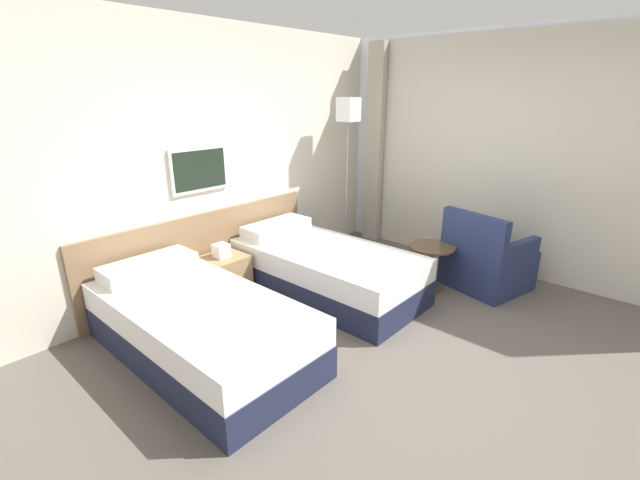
# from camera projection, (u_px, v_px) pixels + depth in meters

# --- Properties ---
(ground_plane) EXTENTS (16.00, 16.00, 0.00)m
(ground_plane) POSITION_uv_depth(u_px,v_px,m) (400.00, 348.00, 3.58)
(ground_plane) COLOR #5B544C
(wall_headboard) EXTENTS (10.00, 0.10, 2.70)m
(wall_headboard) POSITION_uv_depth(u_px,v_px,m) (226.00, 164.00, 4.54)
(wall_headboard) COLOR beige
(wall_headboard) RESTS_ON ground_plane
(wall_window) EXTENTS (0.21, 4.70, 2.70)m
(wall_window) POSITION_uv_depth(u_px,v_px,m) (521.00, 158.00, 4.72)
(wall_window) COLOR white
(wall_window) RESTS_ON ground_plane
(bed_near_door) EXTENTS (1.00, 1.99, 0.63)m
(bed_near_door) POSITION_uv_depth(u_px,v_px,m) (199.00, 326.00, 3.43)
(bed_near_door) COLOR #1E233D
(bed_near_door) RESTS_ON ground_plane
(bed_near_window) EXTENTS (1.00, 1.99, 0.63)m
(bed_near_window) POSITION_uv_depth(u_px,v_px,m) (325.00, 269.00, 4.51)
(bed_near_window) COLOR #1E233D
(bed_near_window) RESTS_ON ground_plane
(nightstand) EXTENTS (0.47, 0.40, 0.57)m
(nightstand) POSITION_uv_depth(u_px,v_px,m) (223.00, 275.00, 4.44)
(nightstand) COLOR #9E7A51
(nightstand) RESTS_ON ground_plane
(floor_lamp) EXTENTS (0.24, 0.24, 1.97)m
(floor_lamp) POSITION_uv_depth(u_px,v_px,m) (348.00, 125.00, 5.22)
(floor_lamp) COLOR #9E9993
(floor_lamp) RESTS_ON ground_plane
(side_table) EXTENTS (0.48, 0.48, 0.49)m
(side_table) POSITION_uv_depth(u_px,v_px,m) (431.00, 258.00, 4.57)
(side_table) COLOR brown
(side_table) RESTS_ON ground_plane
(armchair) EXTENTS (0.88, 0.90, 0.87)m
(armchair) POSITION_uv_depth(u_px,v_px,m) (486.00, 262.00, 4.62)
(armchair) COLOR navy
(armchair) RESTS_ON ground_plane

